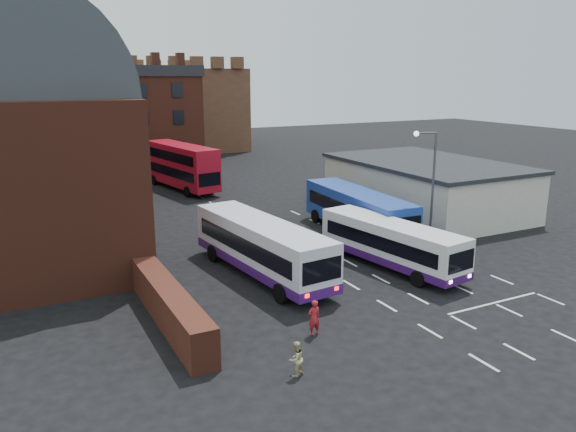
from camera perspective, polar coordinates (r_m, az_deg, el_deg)
name	(u,v)px	position (r m, az deg, el deg)	size (l,w,h in m)	color
ground	(377,300)	(29.40, 9.04, -8.45)	(180.00, 180.00, 0.00)	black
railway_station	(11,129)	(42.88, -26.30, 7.95)	(12.00, 28.00, 16.00)	#602B1E
forecourt_wall	(170,307)	(26.59, -11.90, -8.99)	(1.20, 10.00, 1.80)	#602B1E
cream_building	(425,186)	(48.36, 13.79, 2.99)	(10.40, 16.40, 4.25)	beige
brick_terrace	(98,126)	(68.74, -18.71, 8.70)	(22.00, 10.00, 11.00)	brown
castle_keep	(157,109)	(90.67, -13.14, 10.56)	(22.00, 22.00, 12.00)	brown
bus_white_outbound	(262,244)	(31.99, -2.71, -2.84)	(3.83, 11.79, 3.16)	silver
bus_white_inbound	(391,241)	(33.90, 10.41, -2.51)	(3.75, 10.30, 2.75)	white
bus_blue	(358,209)	(40.48, 7.10, 0.69)	(3.36, 11.58, 3.12)	#1E3EA1
bus_red_double	(182,166)	(56.94, -10.76, 5.03)	(4.41, 11.48, 4.48)	#B41023
street_lamp	(430,178)	(37.72, 14.18, 3.75)	(1.50, 0.69, 7.73)	#48494D
pedestrian_red	(314,318)	(25.15, 2.65, -10.27)	(0.60, 0.39, 1.65)	#A31D25
pedestrian_beige	(296,359)	(22.08, 0.81, -14.31)	(0.68, 0.53, 1.40)	#C7B984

